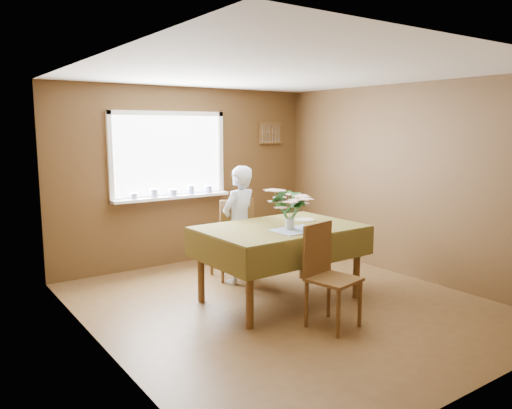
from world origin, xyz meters
TOP-DOWN VIEW (x-y plane):
  - floor at (0.00, 0.00)m, footprint 4.50×4.50m
  - ceiling at (0.00, 0.00)m, footprint 4.50×4.50m
  - wall_back at (0.00, 2.25)m, footprint 4.00×0.00m
  - wall_front at (0.00, -2.25)m, footprint 4.00×0.00m
  - wall_left at (-2.00, 0.00)m, footprint 0.00×4.50m
  - wall_right at (2.00, 0.00)m, footprint 0.00×4.50m
  - window_assembly at (-0.29, 2.20)m, footprint 1.72×0.20m
  - spoon_rack at (1.45, 2.22)m, footprint 0.44×0.05m
  - dining_table at (0.05, 0.15)m, footprint 1.78×1.23m
  - chair_far at (0.05, 1.12)m, footprint 0.52×0.52m
  - chair_near at (-0.02, -0.67)m, footprint 0.51×0.51m
  - seated_woman at (0.04, 0.96)m, footprint 0.61×0.48m
  - flower_bouquet at (0.01, -0.06)m, footprint 0.51×0.51m
  - side_plate at (0.50, 0.26)m, footprint 0.25×0.25m
  - table_knife at (0.28, -0.14)m, footprint 0.04×0.22m

SIDE VIEW (x-z plane):
  - floor at x=0.00m, z-range 0.00..0.00m
  - chair_near at x=-0.02m, z-range 0.04..1.05m
  - chair_far at x=0.05m, z-range 0.04..1.10m
  - seated_woman at x=0.04m, z-range 0.00..1.47m
  - dining_table at x=0.05m, z-range 0.32..1.17m
  - side_plate at x=0.50m, z-range 0.85..0.87m
  - table_knife at x=0.28m, z-range 0.86..0.86m
  - flower_bouquet at x=0.01m, z-range 0.92..1.35m
  - wall_back at x=0.00m, z-range -0.75..3.25m
  - wall_front at x=0.00m, z-range -0.75..3.25m
  - wall_left at x=-2.00m, z-range -1.00..3.50m
  - wall_right at x=2.00m, z-range -1.00..3.50m
  - window_assembly at x=-0.29m, z-range 0.74..1.96m
  - spoon_rack at x=1.45m, z-range 1.69..2.02m
  - ceiling at x=0.00m, z-range 2.50..2.50m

